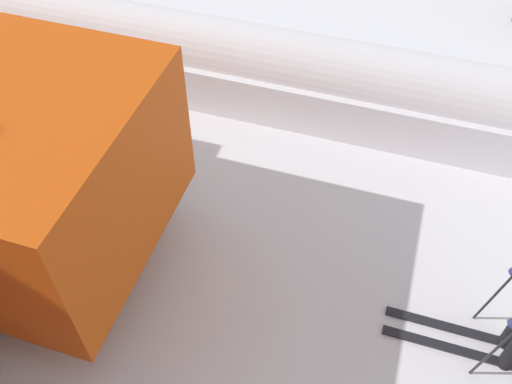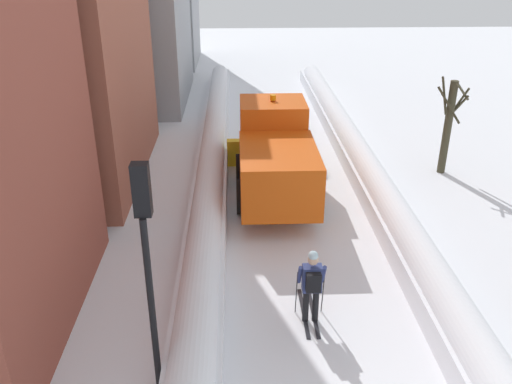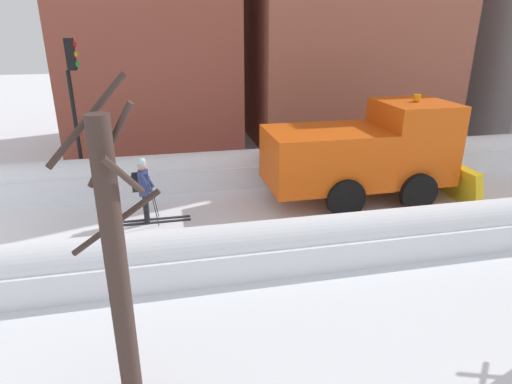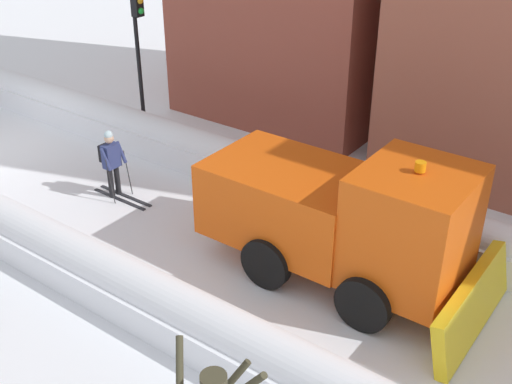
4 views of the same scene
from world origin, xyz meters
name	(u,v)px [view 1 (image 1 of 4)]	position (x,y,z in m)	size (l,w,h in m)	color
ground_plane	(53,212)	(0.00, 10.00, 0.00)	(80.00, 80.00, 0.00)	white
snowbank_right	(147,47)	(2.72, 10.00, 0.49)	(1.10, 36.00, 1.09)	white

